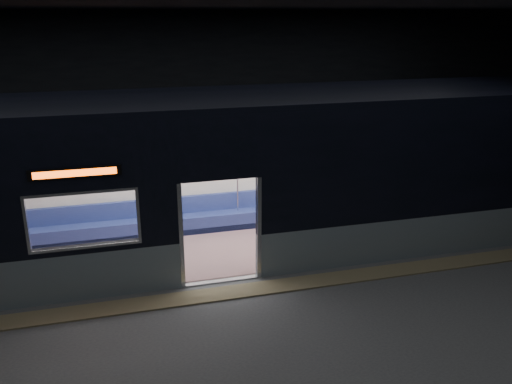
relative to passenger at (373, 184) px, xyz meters
name	(u,v)px	position (x,y,z in m)	size (l,w,h in m)	color
station_floor	(234,309)	(-4.43, -3.55, -0.83)	(24.00, 14.00, 0.01)	#47494C
station_envelope	(231,99)	(-4.43, -3.55, 2.84)	(24.00, 14.00, 5.00)	black
tactile_strip	(227,293)	(-4.43, -3.00, -0.81)	(22.80, 0.50, 0.03)	#8C7F59
metro_car	(205,169)	(-4.43, -1.00, 1.02)	(18.00, 3.04, 3.35)	gray
passenger	(373,184)	(0.00, 0.00, 0.00)	(0.47, 0.76, 1.44)	black
handbag	(378,192)	(0.01, -0.24, -0.13)	(0.31, 0.26, 0.15)	black
transit_map	(333,159)	(-0.99, 0.31, 0.64)	(0.98, 0.03, 0.64)	white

